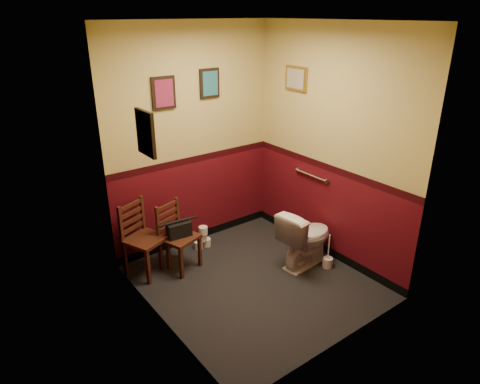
{
  "coord_description": "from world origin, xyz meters",
  "views": [
    {
      "loc": [
        -2.5,
        -3.11,
        2.77
      ],
      "look_at": [
        0.0,
        0.25,
        1.0
      ],
      "focal_mm": 32.0,
      "sensor_mm": 36.0,
      "label": 1
    }
  ],
  "objects": [
    {
      "name": "toilet",
      "position": [
        0.72,
        -0.07,
        0.35
      ],
      "size": [
        0.75,
        0.47,
        0.7
      ],
      "primitive_type": "imported",
      "rotation": [
        0.0,
        0.0,
        1.68
      ],
      "color": "white",
      "rests_on": "floor"
    },
    {
      "name": "wall_right",
      "position": [
        1.1,
        0.0,
        1.35
      ],
      "size": [
        0.0,
        2.4,
        2.7
      ],
      "primitive_type": "cube",
      "rotation": [
        1.57,
        0.0,
        -1.57
      ],
      "color": "#510B14",
      "rests_on": "ground"
    },
    {
      "name": "wall_left",
      "position": [
        -1.1,
        0.0,
        1.35
      ],
      "size": [
        0.0,
        2.4,
        2.7
      ],
      "primitive_type": "cube",
      "rotation": [
        1.57,
        0.0,
        1.57
      ],
      "color": "#510B14",
      "rests_on": "ground"
    },
    {
      "name": "tp_stack",
      "position": [
        -0.05,
        0.97,
        0.13
      ],
      "size": [
        0.23,
        0.14,
        0.3
      ],
      "color": "silver",
      "rests_on": "floor"
    },
    {
      "name": "grab_bar",
      "position": [
        1.07,
        0.25,
        0.95
      ],
      "size": [
        0.05,
        0.56,
        0.06
      ],
      "color": "silver",
      "rests_on": "wall_right"
    },
    {
      "name": "framed_print_right",
      "position": [
        1.08,
        0.6,
        2.05
      ],
      "size": [
        0.04,
        0.34,
        0.28
      ],
      "color": "olive",
      "rests_on": "wall_right"
    },
    {
      "name": "framed_print_left",
      "position": [
        -1.08,
        0.1,
        1.85
      ],
      "size": [
        0.04,
        0.3,
        0.38
      ],
      "color": "black",
      "rests_on": "wall_left"
    },
    {
      "name": "framed_print_back_a",
      "position": [
        -0.35,
        1.18,
        1.95
      ],
      "size": [
        0.28,
        0.04,
        0.36
      ],
      "color": "black",
      "rests_on": "wall_back"
    },
    {
      "name": "toilet_brush",
      "position": [
        0.88,
        -0.28,
        0.07
      ],
      "size": [
        0.12,
        0.12,
        0.43
      ],
      "color": "silver",
      "rests_on": "floor"
    },
    {
      "name": "floor",
      "position": [
        0.0,
        0.0,
        0.0
      ],
      "size": [
        2.2,
        2.4,
        0.0
      ],
      "primitive_type": "cube",
      "color": "black",
      "rests_on": "ground"
    },
    {
      "name": "wall_front",
      "position": [
        0.0,
        -1.2,
        1.35
      ],
      "size": [
        2.2,
        0.0,
        2.7
      ],
      "primitive_type": "cube",
      "rotation": [
        -1.57,
        0.0,
        0.0
      ],
      "color": "#510B14",
      "rests_on": "ground"
    },
    {
      "name": "ceiling",
      "position": [
        0.0,
        0.0,
        2.7
      ],
      "size": [
        2.2,
        2.4,
        0.0
      ],
      "primitive_type": "cube",
      "rotation": [
        3.14,
        0.0,
        0.0
      ],
      "color": "silver",
      "rests_on": "ground"
    },
    {
      "name": "wall_back",
      "position": [
        0.0,
        1.2,
        1.35
      ],
      "size": [
        2.2,
        0.0,
        2.7
      ],
      "primitive_type": "cube",
      "rotation": [
        1.57,
        0.0,
        0.0
      ],
      "color": "#510B14",
      "rests_on": "ground"
    },
    {
      "name": "chair_right",
      "position": [
        -0.51,
        0.77,
        0.4
      ],
      "size": [
        0.47,
        0.47,
        0.8
      ],
      "rotation": [
        0.0,
        0.0,
        0.31
      ],
      "color": "#4E2517",
      "rests_on": "floor"
    },
    {
      "name": "chair_left",
      "position": [
        -0.86,
        0.92,
        0.43
      ],
      "size": [
        0.52,
        0.52,
        0.85
      ],
      "rotation": [
        0.0,
        0.0,
        0.39
      ],
      "color": "#4E2517",
      "rests_on": "floor"
    },
    {
      "name": "framed_print_back_b",
      "position": [
        0.25,
        1.18,
        2.0
      ],
      "size": [
        0.26,
        0.04,
        0.34
      ],
      "color": "black",
      "rests_on": "wall_back"
    },
    {
      "name": "handbag",
      "position": [
        -0.5,
        0.74,
        0.5
      ],
      "size": [
        0.28,
        0.16,
        0.2
      ],
      "rotation": [
        0.0,
        0.0,
        -0.08
      ],
      "color": "black",
      "rests_on": "chair_right"
    }
  ]
}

